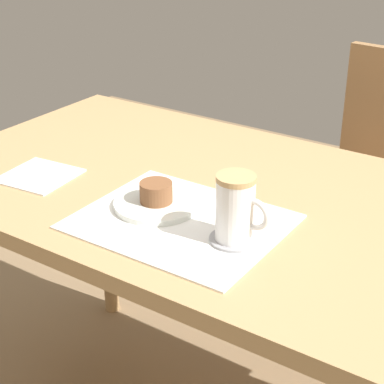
% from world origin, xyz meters
% --- Properties ---
extents(dining_table, '(1.31, 0.75, 0.76)m').
position_xyz_m(dining_table, '(0.00, 0.00, 0.67)').
color(dining_table, tan).
rests_on(dining_table, ground_plane).
extents(wooden_chair, '(0.46, 0.46, 0.90)m').
position_xyz_m(wooden_chair, '(0.14, 0.75, 0.50)').
color(wooden_chair, '#997047').
rests_on(wooden_chair, ground_plane).
extents(placemat, '(0.39, 0.32, 0.00)m').
position_xyz_m(placemat, '(0.03, -0.16, 0.76)').
color(placemat, white).
rests_on(placemat, dining_table).
extents(pastry_plate, '(0.17, 0.17, 0.01)m').
position_xyz_m(pastry_plate, '(-0.05, -0.14, 0.77)').
color(pastry_plate, silver).
rests_on(pastry_plate, placemat).
extents(pastry, '(0.07, 0.07, 0.04)m').
position_xyz_m(pastry, '(-0.05, -0.14, 0.79)').
color(pastry, brown).
rests_on(pastry, pastry_plate).
extents(coffee_coaster, '(0.09, 0.09, 0.00)m').
position_xyz_m(coffee_coaster, '(0.15, -0.16, 0.76)').
color(coffee_coaster, '#99999E').
rests_on(coffee_coaster, placemat).
extents(coffee_mug, '(0.11, 0.07, 0.13)m').
position_xyz_m(coffee_mug, '(0.16, -0.16, 0.83)').
color(coffee_mug, white).
rests_on(coffee_mug, coffee_coaster).
extents(paper_napkin, '(0.16, 0.16, 0.00)m').
position_xyz_m(paper_napkin, '(-0.36, -0.16, 0.76)').
color(paper_napkin, white).
rests_on(paper_napkin, dining_table).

